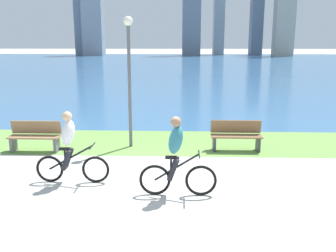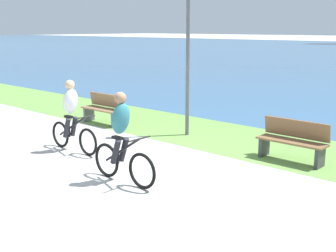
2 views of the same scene
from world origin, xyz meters
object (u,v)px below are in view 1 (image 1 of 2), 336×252
(cyclist_trailing, at_px, (70,148))
(lamppost_tall, at_px, (129,63))
(bench_far_along_path, at_px, (35,136))
(bench_near_path, at_px, (236,136))
(cyclist_lead, at_px, (176,157))

(cyclist_trailing, distance_m, lamppost_tall, 3.61)
(cyclist_trailing, distance_m, bench_far_along_path, 3.03)
(bench_near_path, bearing_deg, cyclist_lead, -117.31)
(bench_far_along_path, bearing_deg, lamppost_tall, 12.20)
(cyclist_lead, xyz_separation_m, lamppost_tall, (-1.47, 3.65, 1.72))
(cyclist_trailing, xyz_separation_m, bench_far_along_path, (-1.79, 2.42, -0.38))
(bench_near_path, distance_m, lamppost_tall, 3.85)
(cyclist_trailing, bearing_deg, bench_near_path, 33.10)
(cyclist_lead, xyz_separation_m, bench_near_path, (1.74, 3.36, -0.39))
(bench_far_along_path, xyz_separation_m, lamppost_tall, (2.76, 0.60, 2.11))
(cyclist_lead, bearing_deg, lamppost_tall, 111.89)
(cyclist_lead, relative_size, cyclist_trailing, 1.00)
(cyclist_lead, distance_m, lamppost_tall, 4.30)
(cyclist_lead, distance_m, bench_far_along_path, 5.24)
(cyclist_trailing, xyz_separation_m, lamppost_tall, (0.97, 3.02, 1.72))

